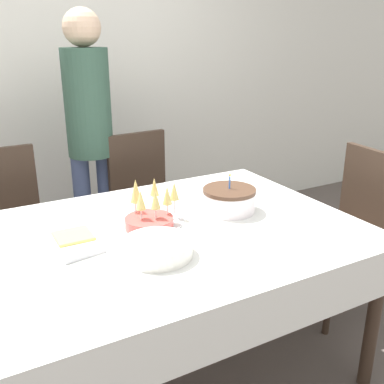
{
  "coord_description": "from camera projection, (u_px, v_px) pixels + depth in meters",
  "views": [
    {
      "loc": [
        -0.65,
        -1.61,
        1.55
      ],
      "look_at": [
        0.29,
        0.08,
        0.86
      ],
      "focal_mm": 42.0,
      "sensor_mm": 36.0,
      "label": 1
    }
  ],
  "objects": [
    {
      "name": "ground_plane",
      "position": [
        147.0,
        377.0,
        2.14
      ],
      "size": [
        12.0,
        12.0,
        0.0
      ],
      "primitive_type": "plane",
      "color": "#564C47"
    },
    {
      "name": "wall_back",
      "position": [
        40.0,
        63.0,
        3.11
      ],
      "size": [
        8.0,
        0.05,
        2.7
      ],
      "color": "silver",
      "rests_on": "ground_plane"
    },
    {
      "name": "dining_table",
      "position": [
        142.0,
        257.0,
        1.92
      ],
      "size": [
        1.9,
        1.2,
        0.74
      ],
      "color": "white",
      "rests_on": "ground_plane"
    },
    {
      "name": "dining_chair_far_left",
      "position": [
        9.0,
        227.0,
        2.53
      ],
      "size": [
        0.43,
        0.43,
        0.95
      ],
      "color": "#38281E",
      "rests_on": "ground_plane"
    },
    {
      "name": "dining_chair_far_right",
      "position": [
        146.0,
        201.0,
        2.91
      ],
      "size": [
        0.45,
        0.45,
        0.95
      ],
      "color": "#38281E",
      "rests_on": "ground_plane"
    },
    {
      "name": "dining_chair_right_end",
      "position": [
        350.0,
        226.0,
        2.54
      ],
      "size": [
        0.46,
        0.46,
        0.95
      ],
      "color": "#38281E",
      "rests_on": "ground_plane"
    },
    {
      "name": "birthday_cake",
      "position": [
        229.0,
        200.0,
        2.14
      ],
      "size": [
        0.25,
        0.25,
        0.19
      ],
      "color": "white",
      "rests_on": "dining_table"
    },
    {
      "name": "champagne_tray",
      "position": [
        152.0,
        202.0,
        2.0
      ],
      "size": [
        0.28,
        0.28,
        0.18
      ],
      "color": "silver",
      "rests_on": "dining_table"
    },
    {
      "name": "plate_stack_main",
      "position": [
        157.0,
        248.0,
        1.71
      ],
      "size": [
        0.27,
        0.27,
        0.06
      ],
      "color": "silver",
      "rests_on": "dining_table"
    },
    {
      "name": "plate_stack_dessert",
      "position": [
        149.0,
        223.0,
        1.96
      ],
      "size": [
        0.21,
        0.21,
        0.05
      ],
      "color": "#CC4C47",
      "rests_on": "dining_table"
    },
    {
      "name": "cake_knife",
      "position": [
        271.0,
        224.0,
        2.0
      ],
      "size": [
        0.3,
        0.04,
        0.0
      ],
      "color": "silver",
      "rests_on": "dining_table"
    },
    {
      "name": "fork_pile",
      "position": [
        83.0,
        253.0,
        1.72
      ],
      "size": [
        0.18,
        0.09,
        0.02
      ],
      "color": "silver",
      "rests_on": "dining_table"
    },
    {
      "name": "napkin_pile",
      "position": [
        73.0,
        236.0,
        1.88
      ],
      "size": [
        0.15,
        0.15,
        0.01
      ],
      "color": "#E0D166",
      "rests_on": "dining_table"
    },
    {
      "name": "person_standing",
      "position": [
        89.0,
        123.0,
        2.77
      ],
      "size": [
        0.28,
        0.28,
        1.69
      ],
      "color": "#3F4C72",
      "rests_on": "ground_plane"
    }
  ]
}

